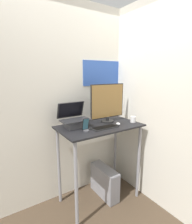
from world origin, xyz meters
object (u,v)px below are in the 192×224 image
laptop (75,121)px  monitor (108,104)px  keyboard (105,127)px  mouse (118,124)px  computer_tower (105,182)px  cell_phone (86,127)px

laptop → monitor: bearing=-3.4°
keyboard → mouse: 0.22m
keyboard → mouse: bearing=3.7°
mouse → monitor: bearing=98.9°
laptop → keyboard: size_ratio=1.04×
computer_tower → laptop: bearing=167.0°
mouse → cell_phone: cell_phone is taller
keyboard → computer_tower: keyboard is taller
keyboard → cell_phone: (-0.25, 0.03, 0.04)m
keyboard → computer_tower: 0.87m
monitor → keyboard: bearing=-133.2°
laptop → mouse: (0.50, -0.22, -0.07)m
monitor → keyboard: (-0.19, -0.21, -0.24)m
computer_tower → monitor: bearing=37.7°
monitor → cell_phone: 0.52m
monitor → computer_tower: bearing=-142.3°
laptop → monitor: (0.47, -0.03, 0.17)m
monitor → computer_tower: size_ratio=1.06×
keyboard → cell_phone: size_ratio=2.26×
laptop → mouse: size_ratio=5.38×
mouse → computer_tower: mouse is taller
keyboard → laptop: bearing=139.9°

